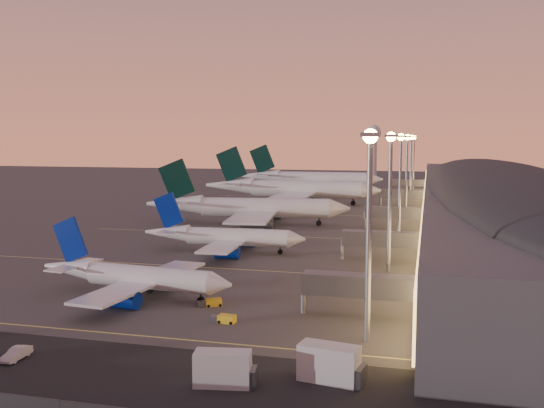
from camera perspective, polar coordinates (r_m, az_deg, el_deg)
The scene contains 16 objects.
ground at distance 122.83m, azimuth -6.20°, elevation -5.44°, with size 700.00×700.00×0.00m, color #3F3D3A.
airliner_narrow_south at distance 98.08m, azimuth -12.90°, elevation -6.68°, with size 34.03×30.55×12.15m.
airliner_narrow_north at distance 132.38m, azimuth -4.56°, elevation -3.10°, with size 36.26×32.37×12.97m.
airliner_wide_near at distance 173.55m, azimuth -2.33°, elevation -0.35°, with size 59.16×54.38×18.94m.
airliner_wide_mid at distance 228.39m, azimuth 1.82°, elevation 1.42°, with size 67.42×61.18×21.63m.
airliner_wide_far at distance 286.65m, azimuth 3.66°, elevation 2.39°, with size 67.70×61.53×21.70m.
terminal_building at distance 186.59m, azimuth 20.33°, elevation 0.93°, with size 56.35×255.00×17.46m.
light_masts at distance 177.72m, azimuth 12.35°, elevation 3.77°, with size 2.20×217.20×25.90m.
radar_tower at distance 373.90m, azimuth 9.53°, elevation 5.72°, with size 9.00×9.00×32.50m.
service_lane at distance 75.02m, azimuth -21.92°, elevation -13.53°, with size 260.00×16.00×0.01m.
lane_markings at distance 160.26m, azimuth -1.14°, elevation -2.65°, with size 90.00×180.36×0.00m.
baggage_tug_a at distance 83.46m, azimuth -4.55°, elevation -10.72°, with size 3.62×1.76×1.05m.
baggage_tug_b at distance 91.32m, azimuth -5.80°, elevation -9.24°, with size 3.78×2.97×1.06m.
catering_truck_a at distance 63.17m, azimuth -4.36°, elevation -15.29°, with size 6.55×3.41×3.51m.
catering_truck_b at distance 64.16m, azimuth 5.70°, elevation -14.83°, with size 7.09×3.70×3.79m.
service_van_c at distance 75.75m, azimuth -22.91°, elevation -12.84°, with size 1.44×4.13×1.36m, color silver.
Camera 1 is at (42.73, -112.45, 24.82)m, focal length 40.00 mm.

